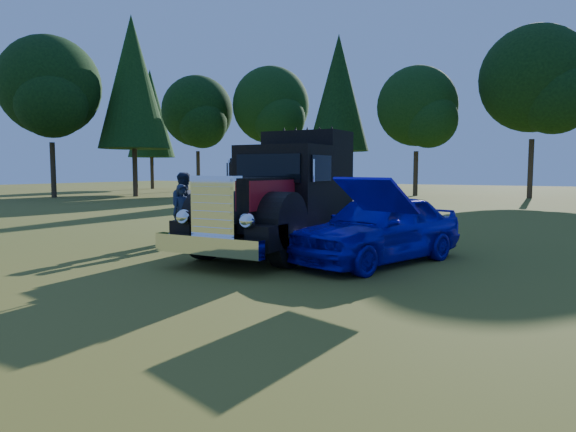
# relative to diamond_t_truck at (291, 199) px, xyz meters

# --- Properties ---
(ground) EXTENTS (120.00, 120.00, 0.00)m
(ground) POSITION_rel_diamond_t_truck_xyz_m (-0.76, -1.24, -1.28)
(ground) COLOR #415418
(ground) RESTS_ON ground
(treeline) EXTENTS (73.42, 24.04, 13.84)m
(treeline) POSITION_rel_diamond_t_truck_xyz_m (1.93, 26.39, 6.55)
(treeline) COLOR #2D2116
(treeline) RESTS_ON ground
(diamond_t_truck) EXTENTS (3.36, 7.16, 3.00)m
(diamond_t_truck) POSITION_rel_diamond_t_truck_xyz_m (0.00, 0.00, 0.00)
(diamond_t_truck) COLOR black
(diamond_t_truck) RESTS_ON ground
(hotrod_coupe) EXTENTS (3.04, 4.75, 1.89)m
(hotrod_coupe) POSITION_rel_diamond_t_truck_xyz_m (2.49, -0.56, -0.52)
(hotrod_coupe) COLOR #083CB5
(hotrod_coupe) RESTS_ON ground
(spectator_near) EXTENTS (0.64, 0.71, 1.63)m
(spectator_near) POSITION_rel_diamond_t_truck_xyz_m (-2.90, -0.68, -0.46)
(spectator_near) COLOR #1C2143
(spectator_near) RESTS_ON ground
(spectator_far) EXTENTS (1.18, 1.20, 1.94)m
(spectator_far) POSITION_rel_diamond_t_truck_xyz_m (-3.31, -0.09, -0.31)
(spectator_far) COLOR #21274E
(spectator_far) RESTS_ON ground
(distant_teal_car) EXTENTS (2.23, 3.80, 1.18)m
(distant_teal_car) POSITION_rel_diamond_t_truck_xyz_m (-12.45, 24.44, -0.69)
(distant_teal_car) COLOR #0B4441
(distant_teal_car) RESTS_ON ground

